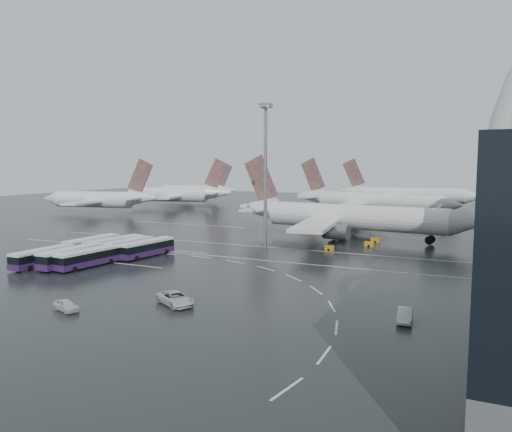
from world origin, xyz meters
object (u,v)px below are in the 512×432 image
at_px(airliner_gate_c, 404,195).
at_px(bus_row_near_b, 114,245).
at_px(bus_row_far_a, 43,257).
at_px(van_curve_b, 66,305).
at_px(floodlight_mast, 265,158).
at_px(bus_row_near_a, 92,245).
at_px(bus_row_far_b, 71,256).
at_px(jet_remote_mid, 179,195).
at_px(van_curve_a, 175,298).
at_px(gse_cart_belly_a, 369,244).
at_px(bus_row_near_d, 147,248).
at_px(gse_cart_belly_e, 375,240).
at_px(jet_remote_west, 101,200).
at_px(airliner_gate_b, 369,202).
at_px(bus_row_near_c, 127,247).
at_px(gse_cart_belly_c, 329,248).
at_px(bus_row_far_c, 88,258).
at_px(airliner_main, 342,217).
at_px(van_curve_c, 405,315).
at_px(jet_remote_far, 195,192).

distance_m(airliner_gate_c, bus_row_near_b, 141.30).
height_order(bus_row_near_b, bus_row_far_a, bus_row_near_b).
relative_size(van_curve_b, floodlight_mast, 0.14).
bearing_deg(bus_row_near_a, bus_row_far_b, -150.76).
bearing_deg(bus_row_near_b, jet_remote_mid, 36.39).
bearing_deg(van_curve_a, gse_cart_belly_a, 15.88).
xyz_separation_m(airliner_gate_c, bus_row_near_d, (-28.84, -136.14, -3.38)).
height_order(van_curve_a, gse_cart_belly_e, van_curve_a).
bearing_deg(jet_remote_west, airliner_gate_b, -170.84).
bearing_deg(bus_row_near_b, bus_row_far_b, -164.67).
relative_size(van_curve_a, van_curve_b, 1.48).
xyz_separation_m(bus_row_near_c, gse_cart_belly_e, (41.95, 37.54, -1.15)).
xyz_separation_m(airliner_gate_c, gse_cart_belly_c, (1.84, -113.92, -4.64)).
relative_size(bus_row_far_c, gse_cart_belly_e, 6.35).
bearing_deg(floodlight_mast, airliner_main, 61.56).
relative_size(bus_row_far_a, gse_cart_belly_e, 6.21).
height_order(bus_row_near_c, van_curve_a, bus_row_near_c).
bearing_deg(bus_row_near_b, floodlight_mast, -42.32).
xyz_separation_m(bus_row_near_b, bus_row_near_d, (8.02, 0.23, -0.02)).
relative_size(bus_row_near_a, gse_cart_belly_a, 6.59).
bearing_deg(floodlight_mast, bus_row_near_c, -137.76).
bearing_deg(bus_row_far_b, van_curve_c, -96.83).
distance_m(jet_remote_far, gse_cart_belly_c, 141.97).
bearing_deg(airliner_gate_c, bus_row_far_a, -104.33).
relative_size(airliner_gate_c, floodlight_mast, 1.86).
relative_size(bus_row_near_b, gse_cart_belly_e, 6.67).
relative_size(bus_row_near_b, bus_row_near_c, 1.06).
bearing_deg(airliner_gate_b, jet_remote_west, -150.79).
height_order(bus_row_near_a, bus_row_near_d, bus_row_near_a).
bearing_deg(van_curve_c, gse_cart_belly_c, 111.24).
xyz_separation_m(bus_row_near_b, van_curve_b, (21.54, -33.76, -1.06)).
xyz_separation_m(jet_remote_west, bus_row_near_a, (54.94, -63.44, -3.43)).
xyz_separation_m(bus_row_near_c, gse_cart_belly_c, (35.34, 22.42, -1.19)).
distance_m(airliner_gate_b, van_curve_a, 119.92).
bearing_deg(jet_remote_west, gse_cart_belly_e, 156.68).
height_order(bus_row_near_b, van_curve_a, bus_row_near_b).
bearing_deg(gse_cart_belly_a, bus_row_near_d, -140.61).
height_order(airliner_gate_b, bus_row_far_b, airliner_gate_b).
height_order(airliner_main, bus_row_far_a, airliner_main).
distance_m(bus_row_far_c, van_curve_b, 27.33).
bearing_deg(bus_row_near_b, gse_cart_belly_a, -46.28).
distance_m(bus_row_near_c, bus_row_far_b, 13.06).
xyz_separation_m(airliner_main, floodlight_mast, (-11.43, -21.11, 14.35)).
distance_m(bus_row_near_c, bus_row_far_c, 12.36).
bearing_deg(van_curve_b, gse_cart_belly_e, -0.87).
height_order(jet_remote_mid, bus_row_far_a, jet_remote_mid).
bearing_deg(jet_remote_west, jet_remote_far, -100.66).
bearing_deg(bus_row_far_c, jet_remote_west, 46.13).
relative_size(airliner_gate_c, jet_remote_far, 1.30).
height_order(jet_remote_far, bus_row_near_a, jet_remote_far).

